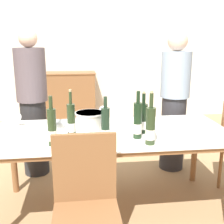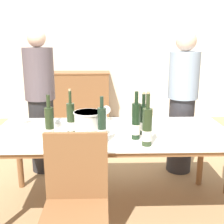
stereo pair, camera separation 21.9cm
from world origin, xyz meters
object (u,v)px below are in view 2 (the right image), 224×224
(ice_bucket, at_px, (89,124))
(wine_bottle_0, at_px, (50,126))
(person_guest_left, at_px, (182,104))
(wine_glass_1, at_px, (106,110))
(person_host, at_px, (41,103))
(wine_glass_0, at_px, (60,124))
(wine_glass_3, at_px, (22,115))
(sideboard_cabinet, at_px, (77,97))
(wine_bottle_1, at_px, (143,120))
(dining_table, at_px, (112,139))
(wine_bottle_2, at_px, (136,122))
(wine_bottle_3, at_px, (102,127))
(chair_near_front, at_px, (76,196))
(wine_bottle_5, at_px, (71,120))
(wine_bottle_4, at_px, (147,128))
(wine_glass_2, at_px, (82,133))

(ice_bucket, bearing_deg, wine_bottle_0, -158.34)
(wine_bottle_0, xyz_separation_m, person_guest_left, (1.30, 0.98, -0.06))
(wine_glass_1, height_order, person_host, person_host)
(wine_glass_0, height_order, person_host, person_host)
(wine_glass_3, xyz_separation_m, person_guest_left, (1.66, 0.45, -0.01))
(sideboard_cabinet, relative_size, wine_bottle_1, 3.34)
(dining_table, bearing_deg, person_host, 134.77)
(dining_table, xyz_separation_m, wine_bottle_0, (-0.49, -0.26, 0.20))
(wine_bottle_1, bearing_deg, person_host, 141.28)
(wine_bottle_2, height_order, wine_bottle_3, wine_bottle_2)
(wine_bottle_3, distance_m, person_host, 1.28)
(ice_bucket, distance_m, wine_glass_1, 0.50)
(dining_table, height_order, person_guest_left, person_guest_left)
(ice_bucket, relative_size, person_guest_left, 0.15)
(chair_near_front, bearing_deg, wine_glass_3, 121.36)
(dining_table, bearing_deg, wine_bottle_5, -170.76)
(dining_table, xyz_separation_m, person_guest_left, (0.81, 0.72, 0.14))
(chair_near_front, height_order, person_guest_left, person_guest_left)
(wine_bottle_1, xyz_separation_m, wine_glass_3, (-1.11, 0.32, -0.04))
(wine_bottle_1, height_order, person_host, person_host)
(wine_bottle_4, distance_m, wine_glass_2, 0.49)
(wine_bottle_0, bearing_deg, ice_bucket, 21.66)
(sideboard_cabinet, height_order, person_guest_left, person_guest_left)
(wine_glass_2, bearing_deg, person_guest_left, 46.06)
(wine_bottle_1, relative_size, wine_glass_1, 2.31)
(dining_table, height_order, wine_bottle_0, wine_bottle_0)
(wine_bottle_4, relative_size, wine_glass_3, 3.22)
(wine_bottle_0, distance_m, wine_glass_2, 0.27)
(wine_bottle_1, height_order, wine_glass_2, wine_bottle_1)
(person_guest_left, bearing_deg, chair_near_front, -126.88)
(wine_bottle_2, xyz_separation_m, wine_bottle_5, (-0.53, 0.12, -0.01))
(wine_bottle_1, height_order, wine_bottle_5, wine_bottle_5)
(wine_bottle_5, relative_size, person_host, 0.24)
(wine_bottle_0, distance_m, chair_near_front, 0.60)
(wine_bottle_3, height_order, wine_glass_0, wine_bottle_3)
(wine_bottle_1, distance_m, wine_glass_3, 1.15)
(wine_bottle_5, distance_m, person_host, 0.95)
(wine_bottle_2, xyz_separation_m, chair_near_front, (-0.44, -0.52, -0.34))
(sideboard_cabinet, relative_size, wine_bottle_0, 3.17)
(wine_glass_3, bearing_deg, person_host, 83.28)
(wine_bottle_3, height_order, wine_glass_2, wine_bottle_3)
(person_guest_left, bearing_deg, wine_glass_2, -133.94)
(chair_near_front, bearing_deg, wine_glass_2, 86.01)
(wine_bottle_3, xyz_separation_m, chair_near_front, (-0.17, -0.42, -0.34))
(wine_bottle_0, bearing_deg, wine_glass_2, -21.86)
(sideboard_cabinet, xyz_separation_m, dining_table, (0.57, -2.81, 0.19))
(sideboard_cabinet, relative_size, wine_glass_3, 9.37)
(wine_glass_1, height_order, chair_near_front, chair_near_front)
(wine_bottle_1, distance_m, wine_glass_2, 0.58)
(dining_table, distance_m, ice_bucket, 0.30)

